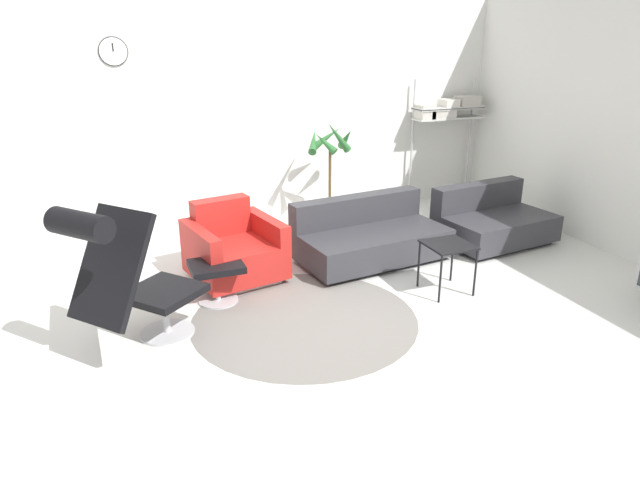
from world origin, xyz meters
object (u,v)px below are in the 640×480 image
(shelf_unit, at_px, (446,111))
(ottoman, at_px, (217,273))
(couch_second, at_px, (492,222))
(lounge_chair, at_px, (125,270))
(armchair_red, at_px, (234,251))
(side_table, at_px, (448,249))
(potted_plant, at_px, (330,178))
(couch_low, at_px, (369,239))

(shelf_unit, bearing_deg, ottoman, -150.85)
(ottoman, xyz_separation_m, couch_second, (3.31, 0.41, -0.04))
(lounge_chair, bearing_deg, shelf_unit, 81.15)
(couch_second, bearing_deg, ottoman, -0.07)
(armchair_red, bearing_deg, shelf_unit, -166.38)
(side_table, relative_size, potted_plant, 0.36)
(potted_plant, relative_size, shelf_unit, 0.78)
(shelf_unit, bearing_deg, side_table, -121.58)
(ottoman, distance_m, armchair_red, 0.54)
(couch_low, distance_m, side_table, 1.07)
(lounge_chair, distance_m, armchair_red, 1.59)
(couch_second, bearing_deg, potted_plant, -48.42)
(lounge_chair, distance_m, ottoman, 1.11)
(potted_plant, xyz_separation_m, shelf_unit, (1.85, 0.32, 0.71))
(armchair_red, bearing_deg, ottoman, 49.13)
(lounge_chair, distance_m, side_table, 2.85)
(lounge_chair, height_order, ottoman, lounge_chair)
(potted_plant, bearing_deg, couch_second, -41.36)
(couch_second, xyz_separation_m, potted_plant, (-1.50, 1.32, 0.36))
(ottoman, bearing_deg, couch_low, 13.98)
(couch_low, relative_size, shelf_unit, 0.97)
(ottoman, height_order, armchair_red, armchair_red)
(armchair_red, bearing_deg, side_table, 138.72)
(side_table, distance_m, shelf_unit, 3.18)
(ottoman, bearing_deg, side_table, -15.42)
(armchair_red, height_order, potted_plant, potted_plant)
(lounge_chair, xyz_separation_m, couch_low, (2.52, 1.09, -0.46))
(lounge_chair, distance_m, couch_second, 4.25)
(lounge_chair, height_order, couch_low, lounge_chair)
(ottoman, height_order, shelf_unit, shelf_unit)
(couch_low, relative_size, side_table, 3.47)
(ottoman, xyz_separation_m, armchair_red, (0.27, 0.47, 0.00))
(armchair_red, distance_m, couch_low, 1.47)
(side_table, bearing_deg, lounge_chair, -178.11)
(armchair_red, bearing_deg, couch_second, 167.58)
(couch_low, height_order, potted_plant, potted_plant)
(lounge_chair, bearing_deg, couch_low, 73.29)
(potted_plant, bearing_deg, side_table, -83.92)
(couch_low, relative_size, couch_second, 1.23)
(armchair_red, height_order, couch_low, armchair_red)
(armchair_red, relative_size, shelf_unit, 0.56)
(ottoman, xyz_separation_m, couch_low, (1.74, 0.43, -0.04))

